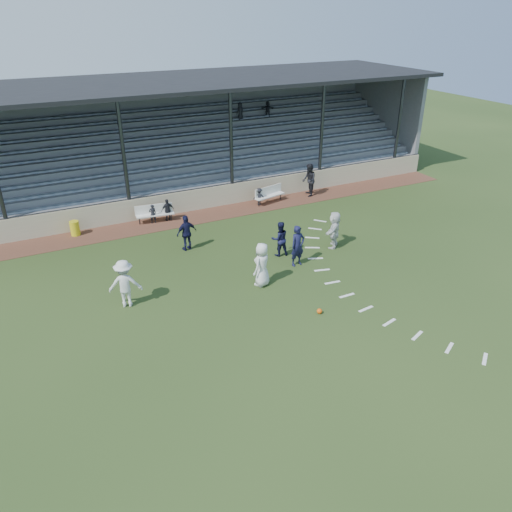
% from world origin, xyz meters
% --- Properties ---
extents(ground, '(90.00, 90.00, 0.00)m').
position_xyz_m(ground, '(0.00, 0.00, 0.00)').
color(ground, '#283B18').
rests_on(ground, ground).
extents(cinder_track, '(34.00, 2.00, 0.02)m').
position_xyz_m(cinder_track, '(0.00, 10.50, 0.01)').
color(cinder_track, '#522D21').
rests_on(cinder_track, ground).
extents(retaining_wall, '(34.00, 0.18, 1.20)m').
position_xyz_m(retaining_wall, '(0.00, 11.55, 0.60)').
color(retaining_wall, '#BCB091').
rests_on(retaining_wall, ground).
extents(bench_left, '(2.03, 0.69, 0.95)m').
position_xyz_m(bench_left, '(-1.91, 10.86, 0.58)').
color(bench_left, silver).
rests_on(bench_left, cinder_track).
extents(bench_right, '(2.04, 0.92, 0.95)m').
position_xyz_m(bench_right, '(4.94, 10.71, 0.58)').
color(bench_right, silver).
rests_on(bench_right, cinder_track).
extents(trash_bin, '(0.46, 0.46, 0.74)m').
position_xyz_m(trash_bin, '(-6.01, 10.95, 0.39)').
color(trash_bin, gold).
rests_on(trash_bin, cinder_track).
extents(football, '(0.21, 0.21, 0.21)m').
position_xyz_m(football, '(1.15, -0.60, 0.10)').
color(football, '#E5570D').
rests_on(football, ground).
extents(player_white_lead, '(1.10, 1.00, 1.89)m').
position_xyz_m(player_white_lead, '(0.19, 2.33, 0.94)').
color(player_white_lead, silver).
rests_on(player_white_lead, ground).
extents(player_navy_lead, '(0.73, 0.52, 1.88)m').
position_xyz_m(player_navy_lead, '(2.41, 3.20, 0.94)').
color(player_navy_lead, '#131436').
rests_on(player_navy_lead, ground).
extents(player_navy_mid, '(0.90, 0.75, 1.67)m').
position_xyz_m(player_navy_mid, '(2.17, 4.40, 0.83)').
color(player_navy_mid, '#131436').
rests_on(player_navy_mid, ground).
extents(player_white_wing, '(1.42, 1.07, 1.95)m').
position_xyz_m(player_white_wing, '(-5.23, 3.22, 0.97)').
color(player_white_wing, silver).
rests_on(player_white_wing, ground).
extents(player_navy_wing, '(1.08, 0.59, 1.75)m').
position_xyz_m(player_navy_wing, '(-1.48, 6.86, 0.87)').
color(player_navy_wing, '#131436').
rests_on(player_navy_wing, ground).
extents(player_white_back, '(1.56, 1.54, 1.80)m').
position_xyz_m(player_white_back, '(4.93, 4.04, 0.90)').
color(player_white_back, silver).
rests_on(player_white_back, ground).
extents(official, '(1.03, 1.16, 1.97)m').
position_xyz_m(official, '(7.62, 10.66, 1.00)').
color(official, black).
rests_on(official, cinder_track).
extents(sub_left_near, '(0.39, 0.27, 1.06)m').
position_xyz_m(sub_left_near, '(-2.05, 10.70, 0.55)').
color(sub_left_near, black).
rests_on(sub_left_near, cinder_track).
extents(sub_left_far, '(0.72, 0.32, 1.20)m').
position_xyz_m(sub_left_far, '(-1.22, 10.70, 0.62)').
color(sub_left_far, black).
rests_on(sub_left_far, cinder_track).
extents(sub_right, '(0.74, 0.58, 1.01)m').
position_xyz_m(sub_right, '(4.23, 10.61, 0.53)').
color(sub_right, black).
rests_on(sub_right, cinder_track).
extents(grandstand, '(34.60, 9.00, 6.61)m').
position_xyz_m(grandstand, '(0.00, 16.26, 2.20)').
color(grandstand, slate).
rests_on(grandstand, ground).
extents(penalty_arc, '(3.89, 14.63, 0.01)m').
position_xyz_m(penalty_arc, '(4.12, 0.00, 0.01)').
color(penalty_arc, white).
rests_on(penalty_arc, ground).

